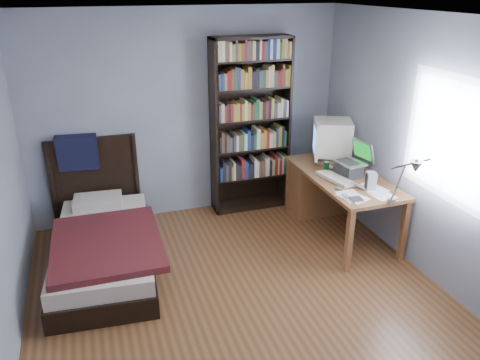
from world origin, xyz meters
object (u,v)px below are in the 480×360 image
Objects in this scene: crt_monitor at (331,138)px; speaker at (371,181)px; soda_can at (326,166)px; bookshelf at (251,126)px; laptop at (351,166)px; bed at (103,241)px; keyboard at (336,179)px; desk at (323,186)px; desk_lamp at (412,170)px.

crt_monitor is 3.08× the size of speaker.
bookshelf is at bearing 126.98° from soda_can.
bookshelf reaches higher than soda_can.
bed is at bearing 175.06° from laptop.
crt_monitor is 0.65m from keyboard.
desk is 0.72× the size of bookshelf.
bed is at bearing -174.89° from crt_monitor.
desk_lamp reaches higher than laptop.
crt_monitor is 0.41m from soda_can.
bed is at bearing -157.31° from bookshelf.
crt_monitor is 0.99m from bookshelf.
speaker reaches higher than desk.
bookshelf is at bearing 145.79° from crt_monitor.
laptop is 0.64× the size of desk_lamp.
speaker is at bearing -13.44° from bed.
soda_can is 0.05× the size of bookshelf.
speaker is 1.68m from bookshelf.
laptop is at bearing -46.62° from soda_can.
desk is 8.13× the size of speaker.
bed is (-2.54, 0.03, -0.53)m from soda_can.
speaker is (-0.01, -0.89, -0.20)m from crt_monitor.
bookshelf is at bearing 142.56° from desk.
soda_can is at bearing 121.92° from speaker.
keyboard is 0.27m from soda_can.
bookshelf is at bearing 128.33° from laptop.
desk is at bearing -162.94° from crt_monitor.
bookshelf reaches higher than crt_monitor.
bookshelf is at bearing 134.56° from speaker.
bed is at bearing -178.10° from speaker.
keyboard is 1.30m from bookshelf.
keyboard is 0.41m from speaker.
laptop is at bearing 104.30° from speaker.
speaker is 0.09× the size of bookshelf.
soda_can is at bearing 71.72° from keyboard.
speaker is 1.71× the size of soda_can.
keyboard is at bearing -162.57° from laptop.
bookshelf is (-0.81, 1.45, 0.26)m from speaker.
desk_lamp reaches higher than speaker.
keyboard is 0.23× the size of bed.
keyboard is (-0.15, -0.53, 0.33)m from desk.
speaker is at bearing -71.49° from keyboard.
laptop is 0.19× the size of bed.
bookshelf is at bearing 22.69° from bed.
laptop is at bearing -4.94° from bed.
speaker is 0.09× the size of bed.
keyboard is at bearing 136.58° from speaker.
crt_monitor is 0.51m from laptop.
bookshelf is (-0.82, 1.03, 0.25)m from laptop.
soda_can is 0.05× the size of bed.
bed is (-2.72, 0.65, -0.57)m from speaker.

